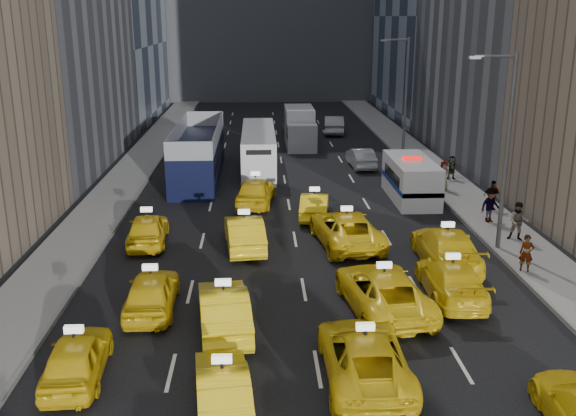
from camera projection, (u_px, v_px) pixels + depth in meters
name	position (u px, v px, depth m)	size (l,w,h in m)	color
ground	(324.00, 406.00, 17.86)	(160.00, 160.00, 0.00)	black
sidewalk_west	(122.00, 184.00, 41.27)	(3.00, 90.00, 0.15)	gray
sidewalk_east	(444.00, 180.00, 42.24)	(3.00, 90.00, 0.15)	gray
curb_west	(145.00, 183.00, 41.33)	(0.15, 90.00, 0.18)	slate
curb_east	(422.00, 180.00, 42.17)	(0.15, 90.00, 0.18)	slate
streetlight_near	(505.00, 146.00, 28.35)	(2.15, 0.22, 9.00)	#595B60
streetlight_far	(404.00, 94.00, 47.48)	(2.15, 0.22, 9.00)	#595B60
taxi_4	(77.00, 357.00, 19.07)	(1.65, 4.10, 1.40)	yellow
taxi_5	(223.00, 388.00, 17.54)	(1.42, 4.08, 1.35)	yellow
taxi_6	(364.00, 356.00, 19.09)	(2.44, 5.28, 1.47)	yellow
taxi_8	(152.00, 292.00, 23.47)	(1.76, 4.38, 1.49)	yellow
taxi_9	(224.00, 309.00, 22.02)	(1.64, 4.71, 1.55)	yellow
taxi_10	(383.00, 291.00, 23.49)	(2.60, 5.64, 1.57)	yellow
taxi_11	(451.00, 279.00, 24.63)	(2.04, 5.03, 1.46)	yellow
taxi_12	(148.00, 229.00, 30.40)	(1.77, 4.39, 1.50)	yellow
taxi_13	(244.00, 232.00, 29.83)	(1.65, 4.74, 1.56)	yellow
taxi_14	(346.00, 229.00, 30.25)	(2.63, 5.71, 1.59)	yellow
taxi_15	(446.00, 247.00, 27.73)	(2.32, 5.72, 1.66)	yellow
taxi_16	(256.00, 191.00, 36.74)	(1.93, 4.79, 1.63)	yellow
taxi_17	(314.00, 205.00, 34.47)	(1.44, 4.12, 1.36)	yellow
nypd_van	(411.00, 180.00, 37.74)	(2.76, 6.16, 2.58)	silver
double_decker	(198.00, 152.00, 42.69)	(3.79, 12.38, 3.55)	black
city_bus	(259.00, 150.00, 45.30)	(2.75, 10.92, 2.80)	silver
box_truck	(300.00, 128.00, 53.32)	(3.00, 7.01, 3.11)	silver
misc_car_0	(361.00, 158.00, 45.91)	(1.48, 4.24, 1.40)	#9D9FA4
misc_car_1	(203.00, 132.00, 55.97)	(2.33, 5.05, 1.40)	black
misc_car_2	(294.00, 122.00, 61.47)	(1.97, 4.85, 1.41)	slate
misc_car_3	(257.00, 126.00, 58.80)	(1.87, 4.64, 1.58)	black
misc_car_4	(334.00, 125.00, 59.24)	(1.73, 4.97, 1.64)	#93949A
pedestrian_0	(526.00, 253.00, 26.76)	(0.58, 0.38, 1.58)	gray
pedestrian_1	(518.00, 221.00, 30.43)	(0.91, 0.50, 1.87)	gray
pedestrian_2	(491.00, 205.00, 33.15)	(1.18, 0.49, 1.83)	gray
pedestrian_3	(492.00, 195.00, 35.26)	(0.97, 0.44, 1.66)	gray
pedestrian_4	(443.00, 175.00, 39.37)	(0.87, 0.48, 1.79)	gray
pedestrian_5	(452.00, 168.00, 41.97)	(1.43, 0.41, 1.54)	gray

